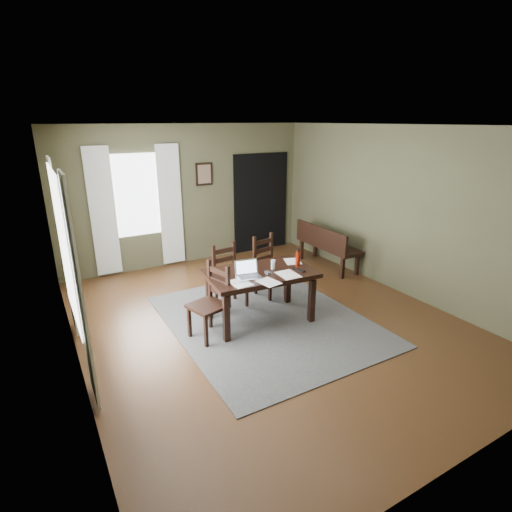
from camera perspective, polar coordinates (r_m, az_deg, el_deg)
ground at (r=5.88m, az=1.47°, el=-9.20°), size 5.00×6.00×0.01m
room_shell at (r=5.28m, az=1.63°, el=8.39°), size 5.02×6.02×2.71m
rug at (r=5.88m, az=1.47°, el=-9.10°), size 2.60×3.20×0.01m
dining_table at (r=5.60m, az=0.59°, el=-3.10°), size 1.57×1.02×0.75m
chair_end at (r=5.30m, az=-6.47°, el=-6.61°), size 0.54×0.54×1.00m
chair_back_left at (r=6.16m, az=-3.85°, el=-2.95°), size 0.47×0.47×0.97m
chair_back_right at (r=6.54m, az=1.80°, el=-1.50°), size 0.51×0.51×0.99m
bench at (r=7.86m, az=9.92°, el=1.84°), size 0.47×1.47×0.83m
laptop at (r=5.37m, az=-1.18°, el=-2.37°), size 0.36×0.31×0.22m
computer_mouse at (r=5.48m, az=1.69°, el=-2.41°), size 0.06×0.10×0.03m
tv_remote at (r=5.63m, az=6.17°, el=-1.98°), size 0.10×0.20×0.02m
drinking_glass at (r=5.64m, az=2.45°, el=-1.21°), size 0.08×0.08×0.13m
water_bottle at (r=5.79m, az=6.00°, el=-0.26°), size 0.09×0.09×0.25m
paper_a at (r=5.18m, az=-2.29°, el=-3.87°), size 0.26×0.32×0.00m
paper_b at (r=5.47m, az=4.60°, el=-2.66°), size 0.27×0.34×0.00m
paper_d at (r=5.98m, az=5.26°, el=-0.76°), size 0.31×0.35×0.00m
paper_e at (r=5.21m, az=1.81°, el=-3.74°), size 0.28×0.33×0.00m
window_left at (r=4.82m, az=-25.77°, el=1.12°), size 0.01×1.30×1.70m
window_back at (r=7.71m, az=-16.72°, el=8.29°), size 1.00×0.01×1.50m
curtain_left_near at (r=4.13m, az=-23.84°, el=-5.13°), size 0.03×0.48×2.30m
curtain_left_far at (r=5.68m, az=-25.86°, el=0.94°), size 0.03×0.48×2.30m
curtain_back_left at (r=7.61m, az=-21.03°, el=5.78°), size 0.44×0.03×2.30m
curtain_back_right at (r=7.88m, az=-12.11°, el=7.04°), size 0.44×0.03×2.30m
framed_picture at (r=8.07m, az=-7.42°, el=11.53°), size 0.34×0.03×0.44m
doorway_back at (r=8.75m, az=0.70°, el=7.62°), size 1.30×0.03×2.10m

